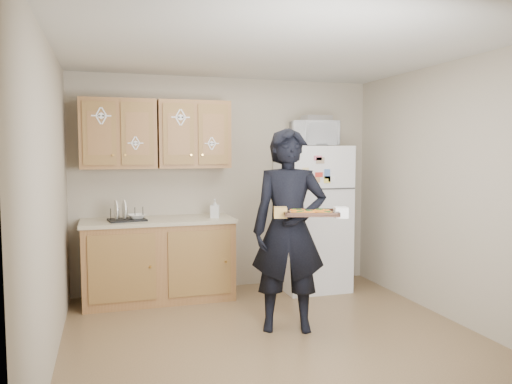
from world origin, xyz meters
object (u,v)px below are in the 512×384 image
dish_rack (127,214)px  microwave (314,134)px  refrigerator (312,218)px  person (289,230)px  baking_tray (311,214)px

dish_rack → microwave: bearing=-1.6°
refrigerator → dish_rack: 2.14m
person → dish_rack: 1.85m
refrigerator → baking_tray: bearing=-113.8°
baking_tray → refrigerator: bearing=83.5°
refrigerator → baking_tray: size_ratio=3.71×
microwave → dish_rack: bearing=-173.3°
refrigerator → person: (-0.76, -1.22, 0.07)m
refrigerator → microwave: size_ratio=3.26×
baking_tray → microwave: (0.66, 1.46, 0.74)m
refrigerator → person: size_ratio=0.92×
person → baking_tray: size_ratio=4.03×
microwave → dish_rack: size_ratio=1.38×
microwave → dish_rack: microwave is taller
person → microwave: (0.75, 1.17, 0.92)m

